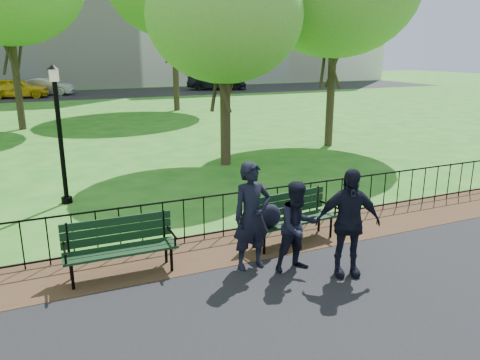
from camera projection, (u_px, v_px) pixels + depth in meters
name	position (u px, v px, depth m)	size (l,w,h in m)	color
ground	(302.00, 274.00, 7.77)	(120.00, 120.00, 0.00)	#216B1C
dirt_strip	(262.00, 240.00, 9.08)	(60.00, 1.60, 0.01)	#332715
far_street	(80.00, 94.00, 38.55)	(70.00, 9.00, 0.01)	black
iron_fence	(251.00, 209.00, 9.39)	(24.06, 0.06, 1.00)	black
park_bench_main	(283.00, 214.00, 8.74)	(1.85, 0.75, 1.02)	black
park_bench_left_a	(119.00, 241.00, 7.63)	(1.81, 0.59, 1.02)	black
lamppost	(60.00, 130.00, 10.88)	(0.29, 0.29, 3.27)	black
tree_near_e	(224.00, 16.00, 13.94)	(4.72, 4.72, 6.57)	#2D2116
person_left	(252.00, 216.00, 7.74)	(0.67, 0.44, 1.84)	black
person_mid	(298.00, 227.00, 7.69)	(0.75, 0.39, 1.54)	black
person_right	(348.00, 223.00, 7.51)	(1.05, 0.43, 1.80)	black
taxi	(17.00, 88.00, 35.47)	(1.80, 4.48, 1.53)	gold
sedan_silver	(47.00, 87.00, 37.84)	(1.44, 4.12, 1.36)	#A8ABB0
sedan_dark	(216.00, 81.00, 42.90)	(2.24, 5.51, 1.60)	black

